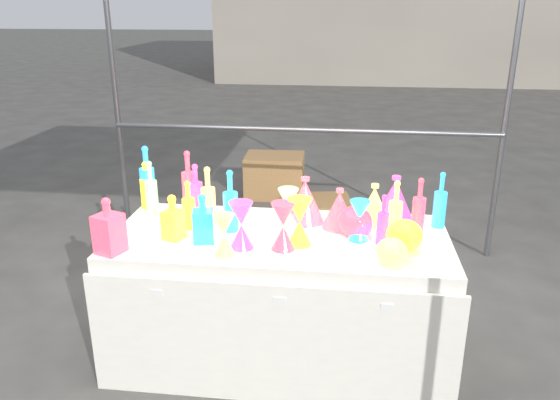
# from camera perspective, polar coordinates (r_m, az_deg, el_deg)

# --- Properties ---
(ground) EXTENTS (80.00, 80.00, 0.00)m
(ground) POSITION_cam_1_polar(r_m,az_deg,el_deg) (3.30, -0.00, -15.69)
(ground) COLOR #5F5D58
(ground) RESTS_ON ground
(display_table) EXTENTS (1.84, 0.83, 0.75)m
(display_table) POSITION_cam_1_polar(r_m,az_deg,el_deg) (3.09, -0.02, -10.14)
(display_table) COLOR white
(display_table) RESTS_ON ground
(cardboard_box_closed) EXTENTS (0.62, 0.46, 0.44)m
(cardboard_box_closed) POSITION_cam_1_polar(r_m,az_deg,el_deg) (5.73, -0.57, 2.58)
(cardboard_box_closed) COLOR #A97C4C
(cardboard_box_closed) RESTS_ON ground
(cardboard_box_flat) EXTENTS (0.78, 0.61, 0.06)m
(cardboard_box_flat) POSITION_cam_1_polar(r_m,az_deg,el_deg) (5.51, 3.78, -0.26)
(cardboard_box_flat) COLOR #A97C4C
(cardboard_box_flat) RESTS_ON ground
(bottle_0) EXTENTS (0.10, 0.10, 0.29)m
(bottle_0) POSITION_cam_1_polar(r_m,az_deg,el_deg) (3.37, -13.80, 1.55)
(bottle_0) COLOR #F54D17
(bottle_0) RESTS_ON display_table
(bottle_1) EXTENTS (0.12, 0.12, 0.38)m
(bottle_1) POSITION_cam_1_polar(r_m,az_deg,el_deg) (3.38, -13.72, 2.41)
(bottle_1) COLOR #188827
(bottle_1) RESTS_ON display_table
(bottle_2) EXTENTS (0.10, 0.10, 0.36)m
(bottle_2) POSITION_cam_1_polar(r_m,az_deg,el_deg) (3.28, -9.55, 2.02)
(bottle_2) COLOR #ED5719
(bottle_2) RESTS_ON display_table
(bottle_3) EXTENTS (0.09, 0.09, 0.30)m
(bottle_3) POSITION_cam_1_polar(r_m,az_deg,el_deg) (3.21, -8.78, 1.15)
(bottle_3) COLOR #1E5CB2
(bottle_3) RESTS_ON display_table
(bottle_4) EXTENTS (0.10, 0.10, 0.33)m
(bottle_4) POSITION_cam_1_polar(r_m,az_deg,el_deg) (3.04, -7.51, 0.45)
(bottle_4) COLOR #148073
(bottle_4) RESTS_ON display_table
(bottle_5) EXTENTS (0.09, 0.09, 0.33)m
(bottle_5) POSITION_cam_1_polar(r_m,az_deg,el_deg) (3.24, -13.33, 1.19)
(bottle_5) COLOR #CE29C2
(bottle_5) RESTS_ON display_table
(bottle_6) EXTENTS (0.09, 0.09, 0.27)m
(bottle_6) POSITION_cam_1_polar(r_m,az_deg,el_deg) (3.02, -9.53, -0.49)
(bottle_6) COLOR #F54D17
(bottle_6) RESTS_ON display_table
(bottle_7) EXTENTS (0.09, 0.09, 0.34)m
(bottle_7) POSITION_cam_1_polar(r_m,az_deg,el_deg) (2.94, -5.20, -0.07)
(bottle_7) COLOR #188827
(bottle_7) RESTS_ON display_table
(decanter_0) EXTENTS (0.12, 0.12, 0.24)m
(decanter_0) POSITION_cam_1_polar(r_m,az_deg,el_deg) (2.90, -11.12, -1.76)
(decanter_0) COLOR #F54D17
(decanter_0) RESTS_ON display_table
(decanter_1) EXTENTS (0.16, 0.16, 0.29)m
(decanter_1) POSITION_cam_1_polar(r_m,az_deg,el_deg) (2.81, -17.49, -2.54)
(decanter_1) COLOR #ED5719
(decanter_1) RESTS_ON display_table
(decanter_2) EXTENTS (0.12, 0.12, 0.26)m
(decanter_2) POSITION_cam_1_polar(r_m,az_deg,el_deg) (2.83, -8.05, -1.88)
(decanter_2) COLOR #188827
(decanter_2) RESTS_ON display_table
(hourglass_0) EXTENTS (0.14, 0.14, 0.25)m
(hourglass_0) POSITION_cam_1_polar(r_m,az_deg,el_deg) (2.72, 0.34, -2.76)
(hourglass_0) COLOR #ED5719
(hourglass_0) RESTS_ON display_table
(hourglass_1) EXTENTS (0.13, 0.13, 0.25)m
(hourglass_1) POSITION_cam_1_polar(r_m,az_deg,el_deg) (2.75, -4.06, -2.64)
(hourglass_1) COLOR #1E5CB2
(hourglass_1) RESTS_ON display_table
(hourglass_2) EXTENTS (0.14, 0.14, 0.21)m
(hourglass_2) POSITION_cam_1_polar(r_m,az_deg,el_deg) (2.68, -5.88, -3.67)
(hourglass_2) COLOR #148073
(hourglass_2) RESTS_ON display_table
(hourglass_3) EXTENTS (0.14, 0.14, 0.23)m
(hourglass_3) POSITION_cam_1_polar(r_m,az_deg,el_deg) (2.98, 0.86, -0.90)
(hourglass_3) COLOR #CE29C2
(hourglass_3) RESTS_ON display_table
(hourglass_4) EXTENTS (0.14, 0.14, 0.25)m
(hourglass_4) POSITION_cam_1_polar(r_m,az_deg,el_deg) (2.78, 2.06, -2.29)
(hourglass_4) COLOR #F54D17
(hourglass_4) RESTS_ON display_table
(hourglass_5) EXTENTS (0.14, 0.14, 0.22)m
(hourglass_5) POSITION_cam_1_polar(r_m,az_deg,el_deg) (2.86, 8.28, -2.14)
(hourglass_5) COLOR #188827
(hourglass_5) RESTS_ON display_table
(globe_0) EXTENTS (0.22, 0.22, 0.15)m
(globe_0) POSITION_cam_1_polar(r_m,az_deg,el_deg) (2.79, 12.86, -3.83)
(globe_0) COLOR #F54D17
(globe_0) RESTS_ON display_table
(globe_1) EXTENTS (0.16, 0.16, 0.12)m
(globe_1) POSITION_cam_1_polar(r_m,az_deg,el_deg) (2.64, 11.56, -5.47)
(globe_1) COLOR #148073
(globe_1) RESTS_ON display_table
(globe_2) EXTENTS (0.22, 0.22, 0.15)m
(globe_2) POSITION_cam_1_polar(r_m,az_deg,el_deg) (2.92, 7.84, -2.39)
(globe_2) COLOR #ED5719
(globe_2) RESTS_ON display_table
(globe_3) EXTENTS (0.19, 0.19, 0.12)m
(globe_3) POSITION_cam_1_polar(r_m,az_deg,el_deg) (2.92, 8.20, -2.77)
(globe_3) COLOR #1E5CB2
(globe_3) RESTS_ON display_table
(lampshade_0) EXTENTS (0.27, 0.27, 0.26)m
(lampshade_0) POSITION_cam_1_polar(r_m,az_deg,el_deg) (3.07, 2.62, 0.06)
(lampshade_0) COLOR orange
(lampshade_0) RESTS_ON display_table
(lampshade_1) EXTENTS (0.21, 0.21, 0.23)m
(lampshade_1) POSITION_cam_1_polar(r_m,az_deg,el_deg) (3.01, 6.21, -0.86)
(lampshade_1) COLOR orange
(lampshade_1) RESTS_ON display_table
(lampshade_2) EXTENTS (0.29, 0.29, 0.27)m
(lampshade_2) POSITION_cam_1_polar(r_m,az_deg,el_deg) (3.14, 11.92, 0.13)
(lampshade_2) COLOR #1E5CB2
(lampshade_2) RESTS_ON display_table
(lampshade_3) EXTENTS (0.24, 0.24, 0.23)m
(lampshade_3) POSITION_cam_1_polar(r_m,az_deg,el_deg) (3.10, 9.80, -0.37)
(lampshade_3) COLOR #148073
(lampshade_3) RESTS_ON display_table
(bottle_8) EXTENTS (0.08, 0.08, 0.32)m
(bottle_8) POSITION_cam_1_polar(r_m,az_deg,el_deg) (3.11, 16.41, 0.03)
(bottle_8) COLOR #188827
(bottle_8) RESTS_ON display_table
(bottle_9) EXTENTS (0.09, 0.09, 0.31)m
(bottle_9) POSITION_cam_1_polar(r_m,az_deg,el_deg) (3.01, 14.33, -0.55)
(bottle_9) COLOR #ED5719
(bottle_9) RESTS_ON display_table
(bottle_10) EXTENTS (0.08, 0.08, 0.27)m
(bottle_10) POSITION_cam_1_polar(r_m,az_deg,el_deg) (2.82, 10.72, -2.02)
(bottle_10) COLOR #1E5CB2
(bottle_10) RESTS_ON display_table
(bottle_11) EXTENTS (0.09, 0.09, 0.32)m
(bottle_11) POSITION_cam_1_polar(r_m,az_deg,el_deg) (2.90, 11.97, -1.00)
(bottle_11) COLOR #148073
(bottle_11) RESTS_ON display_table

